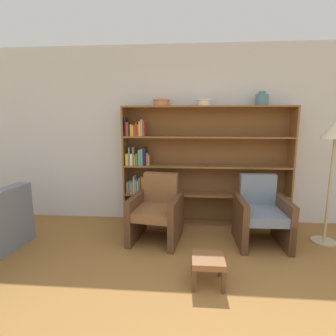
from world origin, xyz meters
TOP-DOWN VIEW (x-y plane):
  - wall_back at (0.00, 2.89)m, footprint 12.00×0.06m
  - bookshelf at (-0.25, 2.73)m, footprint 2.54×0.30m
  - bowl_brass at (-0.75, 2.70)m, footprint 0.26×0.26m
  - bowl_stoneware at (-0.11, 2.70)m, footprint 0.22×0.22m
  - vase_tall at (0.72, 2.70)m, footprint 0.18×0.18m
  - armchair_leather at (-0.75, 2.10)m, footprint 0.74×0.77m
  - armchair_cushioned at (0.64, 2.10)m, footprint 0.65×0.69m
  - floor_lamp at (1.51, 2.18)m, footprint 0.36×0.36m
  - footstool at (-0.12, 1.12)m, footprint 0.32×0.32m

SIDE VIEW (x-z plane):
  - footstool at x=-0.12m, z-range 0.09..0.37m
  - armchair_leather at x=-0.75m, z-range -0.05..0.84m
  - armchair_cushioned at x=0.64m, z-range -0.05..0.84m
  - bookshelf at x=-0.25m, z-range -0.02..1.82m
  - wall_back at x=0.00m, z-range 0.00..2.75m
  - floor_lamp at x=1.51m, z-range 0.57..2.21m
  - bowl_stoneware at x=-0.11m, z-range 1.84..1.93m
  - bowl_brass at x=-0.75m, z-range 1.84..1.94m
  - vase_tall at x=0.72m, z-range 1.82..2.02m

